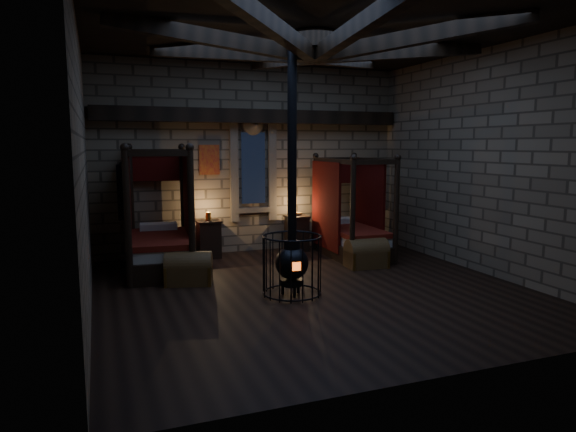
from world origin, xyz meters
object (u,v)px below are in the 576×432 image
object	(u,v)px
bed_left	(160,241)
stove	(292,258)
trunk_left	(189,269)
bed_right	(351,232)
trunk_right	(366,254)

from	to	relation	value
bed_left	stove	size ratio (longest dim) A/B	0.58
bed_left	stove	distance (m)	3.05
trunk_left	stove	world-z (taller)	stove
bed_right	stove	distance (m)	3.26
trunk_left	stove	distance (m)	1.95
bed_left	trunk_right	bearing A→B (deg)	-11.86
bed_left	trunk_left	xyz separation A→B (m)	(0.35, -1.21, -0.32)
bed_left	bed_right	xyz separation A→B (m)	(4.09, -0.13, -0.05)
bed_right	stove	bearing A→B (deg)	-132.88
stove	bed_right	bearing A→B (deg)	50.43
bed_right	stove	size ratio (longest dim) A/B	0.53
bed_right	trunk_left	size ratio (longest dim) A/B	2.35
bed_right	trunk_right	world-z (taller)	bed_right
bed_left	bed_right	world-z (taller)	bed_left
trunk_right	bed_right	bearing A→B (deg)	82.98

